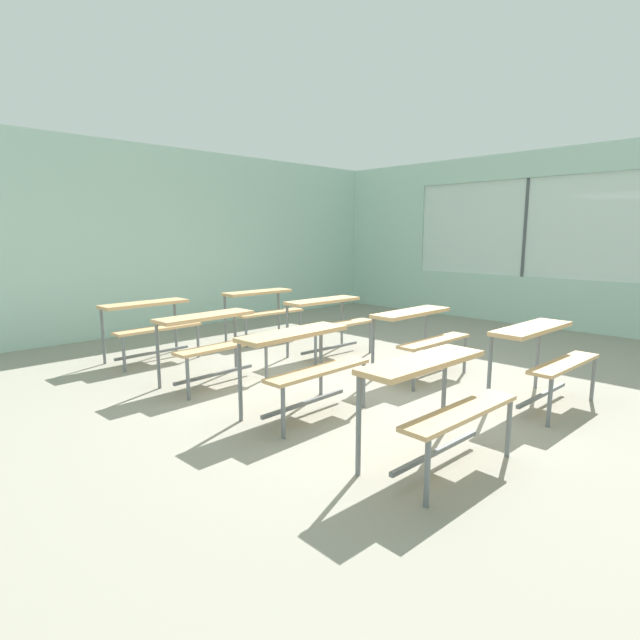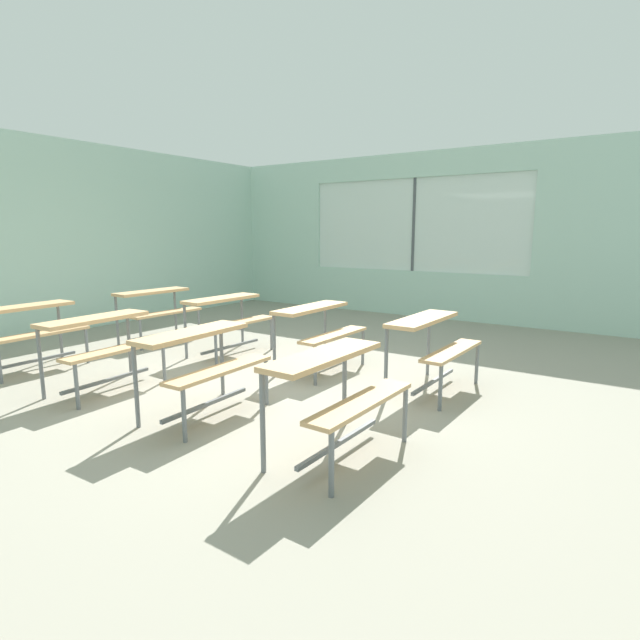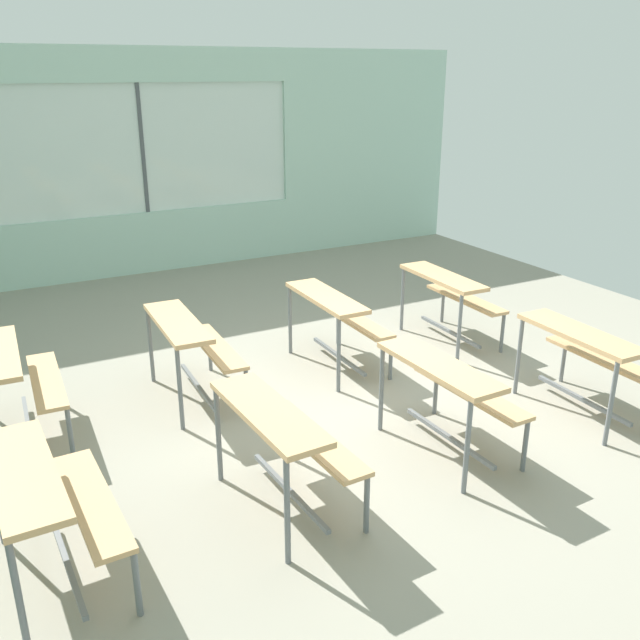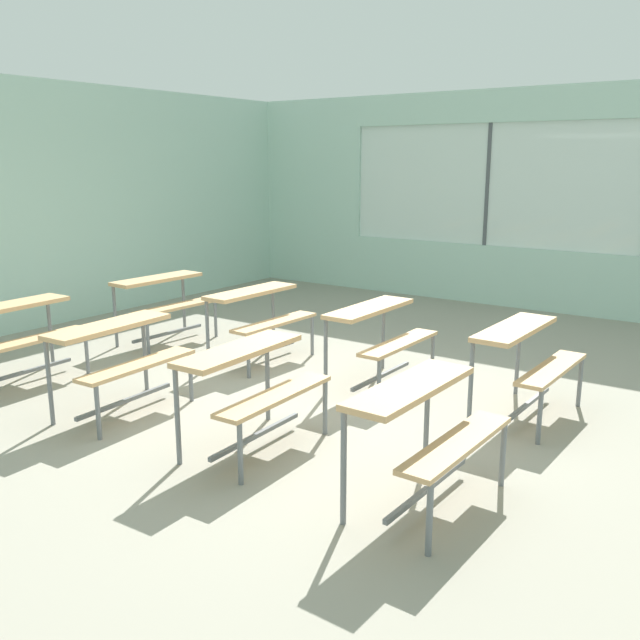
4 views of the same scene
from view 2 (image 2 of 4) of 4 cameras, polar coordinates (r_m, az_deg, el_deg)
name	(u,v)px [view 2 (image 2 of 4)]	position (r m, az deg, el deg)	size (l,w,h in m)	color
ground	(260,388)	(5.29, -6.83, -7.78)	(10.00, 9.00, 0.05)	gray
wall_back	(27,237)	(8.68, -30.50, 8.14)	(10.00, 0.12, 3.00)	silver
wall_right	(446,239)	(9.35, 14.24, 8.95)	(0.12, 9.00, 3.00)	silver
desk_bench_r0c0	(336,380)	(3.54, 1.86, -6.84)	(1.12, 0.62, 0.74)	tan
desk_bench_r0c1	(432,336)	(5.09, 12.73, -1.80)	(1.12, 0.62, 0.74)	tan
desk_bench_r1c0	(202,352)	(4.43, -13.35, -3.63)	(1.11, 0.62, 0.74)	tan
desk_bench_r1c1	(319,322)	(5.71, -0.14, -0.27)	(1.11, 0.60, 0.74)	tan
desk_bench_r2c0	(102,335)	(5.46, -23.65, -1.62)	(1.12, 0.64, 0.74)	tan
desk_bench_r2c1	(228,311)	(6.59, -10.47, 0.98)	(1.12, 0.63, 0.74)	tan
desk_bench_r3c0	(29,322)	(6.67, -30.32, -0.15)	(1.12, 0.62, 0.74)	tan
desk_bench_r3c1	(157,303)	(7.61, -18.11, 1.86)	(1.12, 0.64, 0.74)	tan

